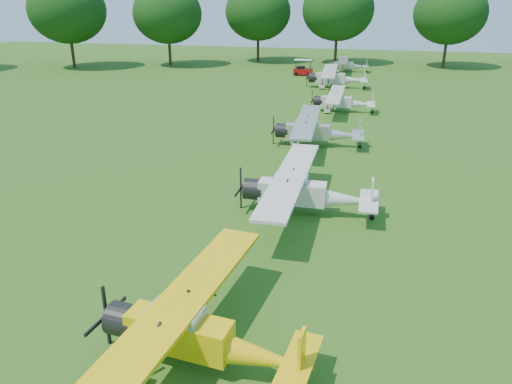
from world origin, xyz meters
TOP-DOWN VIEW (x-y plane):
  - ground at (0.00, 0.00)m, footprint 160.00×160.00m
  - tree_belt at (3.57, 0.16)m, footprint 137.36×130.27m
  - aircraft_2 at (0.04, -14.60)m, footprint 6.76×10.74m
  - aircraft_3 at (1.46, -2.77)m, footprint 7.02×11.14m
  - aircraft_4 at (0.53, 9.49)m, footprint 6.68×10.64m
  - aircraft_5 at (1.51, 21.41)m, footprint 5.99×9.51m
  - aircraft_6 at (-0.22, 34.33)m, footprint 7.19×11.44m
  - aircraft_7 at (0.25, 47.95)m, footprint 5.85×9.30m
  - golf_cart at (-5.34, 43.25)m, footprint 2.51×1.58m

SIDE VIEW (x-z plane):
  - ground at x=0.00m, z-range 0.00..0.00m
  - golf_cart at x=-5.34m, z-range -0.35..1.77m
  - aircraft_7 at x=0.25m, z-range 0.15..1.99m
  - aircraft_5 at x=1.51m, z-range 0.16..2.04m
  - aircraft_4 at x=0.53m, z-range 0.18..2.27m
  - aircraft_2 at x=0.04m, z-range 0.18..2.29m
  - aircraft_3 at x=1.46m, z-range 0.19..2.39m
  - aircraft_6 at x=-0.22m, z-range 0.19..2.44m
  - tree_belt at x=3.57m, z-range 0.77..15.29m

